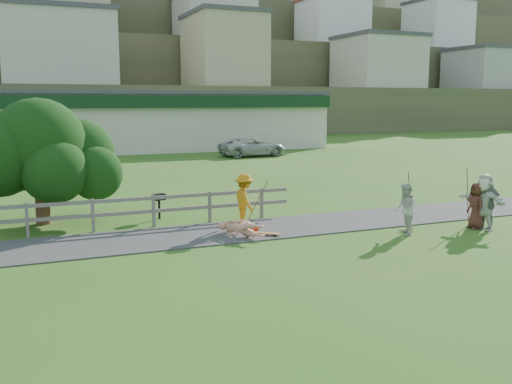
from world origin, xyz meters
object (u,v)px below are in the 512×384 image
Objects in this scene: skater_fallen at (241,228)px; car_white at (253,147)px; skater_rider at (244,203)px; bbq at (159,206)px; car_silver at (59,155)px; spectator_d at (484,202)px; spectator_b at (487,203)px; tree at (40,167)px; spectator_c at (476,206)px; spectator_a at (405,209)px.

car_white reaches higher than skater_fallen.
bbq is (-2.26, 2.68, -0.42)m from skater_rider.
skater_rider is 0.43× the size of car_silver.
bbq is at bearing -131.53° from spectator_d.
skater_rider is at bearing 29.76° from skater_fallen.
spectator_b is 0.35× the size of tree.
skater_rider reaches higher than car_silver.
spectator_d is at bearing -43.21° from bbq.
spectator_d reaches higher than car_silver.
spectator_c is 0.83× the size of spectator_d.
spectator_a is 0.89× the size of spectator_d.
tree is at bearing -96.22° from spectator_a.
spectator_d is (-0.07, 0.05, 0.03)m from spectator_b.
spectator_a is 1.07× the size of spectator_c.
car_silver reaches higher than skater_fallen.
bbq is at bearing 176.34° from car_silver.
skater_fallen is 0.32× the size of tree.
tree is 5.61× the size of bbq.
bbq is (2.06, -20.37, -0.21)m from car_silver.
spectator_b reaches higher than car_silver.
car_white is at bearing -98.02° from car_silver.
bbq is (3.93, -0.74, -1.53)m from tree.
spectator_c is (7.16, -2.98, -0.10)m from skater_rider.
spectator_c is (-0.23, 0.24, -0.13)m from spectator_b.
tree is at bearing 165.13° from car_silver.
car_white is 1.01× the size of tree.
spectator_b is at bearing -165.40° from car_silver.
skater_rider is at bearing -98.97° from spectator_c.
spectator_c is at bearing -46.55° from skater_fallen.
spectator_a reaches higher than skater_fallen.
car_silver is at bearing -172.26° from spectator_b.
skater_fallen is 5.28m from spectator_a.
spectator_a is (4.40, -2.82, -0.04)m from skater_rider.
skater_rider is at bearing -98.37° from spectator_a.
car_silver is at bearing 11.02° from skater_rider.
spectator_b reaches higher than skater_rider.
skater_rider is 1.13× the size of spectator_c.
car_white is (14.32, 0.35, 0.06)m from car_silver.
spectator_c is at bearing -165.62° from car_silver.
spectator_d is (7.32, -3.17, 0.06)m from skater_rider.
spectator_b is at bearing -47.80° from skater_fallen.
spectator_b is at bearing -43.26° from bbq.
spectator_d reaches higher than bbq.
car_silver is (-4.32, 23.05, -0.21)m from skater_rider.
tree is at bearing 61.50° from skater_rider.
spectator_c is 14.86m from tree.
tree reaches higher than spectator_d.
car_white is 25.75m from tree.
skater_rider is at bearing -123.52° from spectator_d.
spectator_c reaches higher than skater_fallen.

